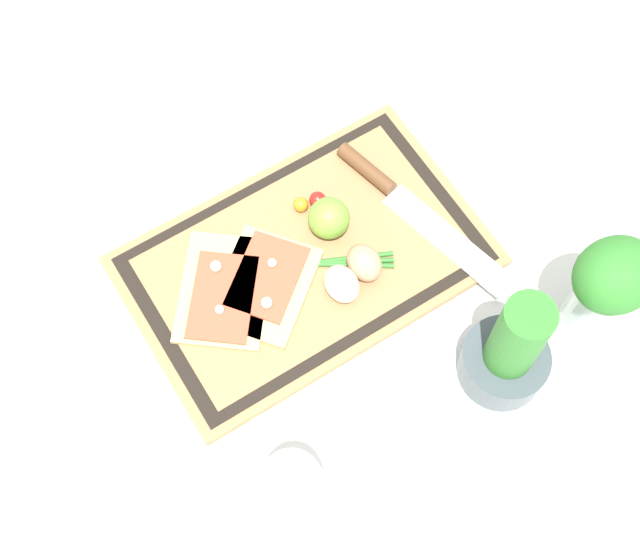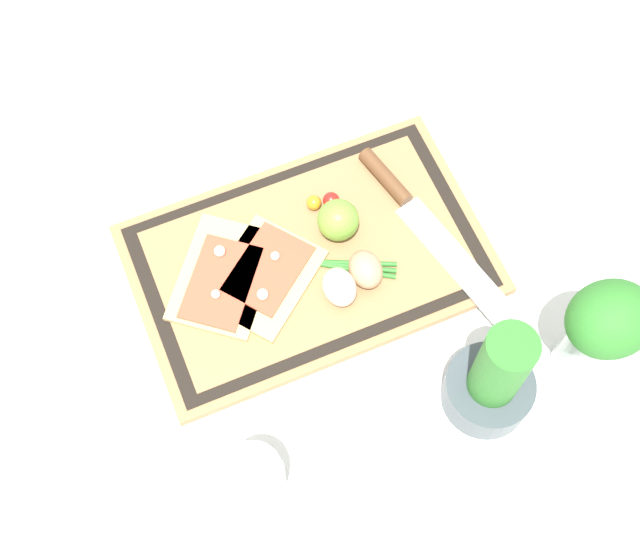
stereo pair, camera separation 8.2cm
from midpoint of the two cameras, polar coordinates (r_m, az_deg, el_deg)
name	(u,v)px [view 1 (the left image)]	position (r m, az deg, el deg)	size (l,w,h in m)	color
ground_plane	(305,264)	(1.26, -2.80, 0.56)	(6.00, 6.00, 0.00)	white
cutting_board	(305,261)	(1.25, -2.82, 0.73)	(0.49, 0.31, 0.02)	#997047
pizza_slice_near	(224,291)	(1.23, -8.09, -1.22)	(0.20, 0.21, 0.02)	tan
pizza_slice_far	(265,284)	(1.23, -5.44, -0.73)	(0.20, 0.19, 0.02)	tan
knife	(395,193)	(1.28, 2.98, 5.07)	(0.10, 0.32, 0.02)	silver
egg_brown	(364,263)	(1.22, 0.93, 0.61)	(0.05, 0.06, 0.05)	tan
egg_pink	(342,284)	(1.20, -0.55, -0.76)	(0.05, 0.06, 0.05)	beige
lime	(329,218)	(1.24, -1.32, 3.49)	(0.06, 0.06, 0.06)	#70A838
cherry_tomato_red	(318,200)	(1.27, -2.01, 4.67)	(0.02, 0.02, 0.02)	red
cherry_tomato_yellow	(301,205)	(1.27, -3.09, 4.36)	(0.02, 0.02, 0.02)	orange
scallion_bunch	(302,264)	(1.24, -3.09, 0.55)	(0.24, 0.15, 0.01)	#2D7528
herb_pot	(509,353)	(1.15, 10.03, -5.12)	(0.12, 0.12, 0.20)	#3D474C
sauce_jar	(292,487)	(1.12, -3.93, -13.59)	(0.08, 0.08, 0.09)	silver
herb_glass	(607,288)	(1.15, 15.96, -0.97)	(0.11, 0.10, 0.21)	silver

